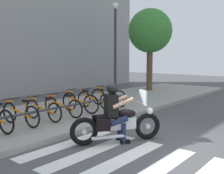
# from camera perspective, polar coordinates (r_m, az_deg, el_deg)

# --- Properties ---
(ground_plane) EXTENTS (48.00, 48.00, 0.00)m
(ground_plane) POSITION_cam_1_polar(r_m,az_deg,el_deg) (6.34, 7.76, -12.74)
(ground_plane) COLOR #4C4C4F
(sidewalk) EXTENTS (24.00, 4.40, 0.15)m
(sidewalk) POSITION_cam_1_polar(r_m,az_deg,el_deg) (9.11, -15.08, -6.43)
(sidewalk) COLOR gray
(sidewalk) RESTS_ON ground
(crosswalk_stripe_1) EXTENTS (2.80, 0.40, 0.01)m
(crosswalk_stripe_1) POSITION_cam_1_polar(r_m,az_deg,el_deg) (5.13, 9.31, -17.51)
(crosswalk_stripe_1) COLOR white
(crosswalk_stripe_1) RESTS_ON ground
(crosswalk_stripe_2) EXTENTS (2.80, 0.40, 0.01)m
(crosswalk_stripe_2) POSITION_cam_1_polar(r_m,az_deg,el_deg) (5.54, 1.88, -15.55)
(crosswalk_stripe_2) COLOR white
(crosswalk_stripe_2) RESTS_ON ground
(crosswalk_stripe_3) EXTENTS (2.80, 0.40, 0.01)m
(crosswalk_stripe_3) POSITION_cam_1_polar(r_m,az_deg,el_deg) (6.03, -4.32, -13.69)
(crosswalk_stripe_3) COLOR white
(crosswalk_stripe_3) RESTS_ON ground
(crosswalk_stripe_4) EXTENTS (2.80, 0.40, 0.01)m
(crosswalk_stripe_4) POSITION_cam_1_polar(r_m,az_deg,el_deg) (6.58, -9.45, -12.00)
(crosswalk_stripe_4) COLOR white
(crosswalk_stripe_4) RESTS_ON ground
(motorcycle) EXTENTS (2.00, 1.37, 1.27)m
(motorcycle) POSITION_cam_1_polar(r_m,az_deg,el_deg) (6.49, 1.16, -7.86)
(motorcycle) COLOR black
(motorcycle) RESTS_ON ground
(rider) EXTENTS (0.77, 0.73, 1.46)m
(rider) POSITION_cam_1_polar(r_m,az_deg,el_deg) (6.39, 0.50, -4.68)
(rider) COLOR black
(rider) RESTS_ON ground
(bicycle_1) EXTENTS (0.48, 1.62, 0.75)m
(bicycle_1) POSITION_cam_1_polar(r_m,az_deg,el_deg) (7.90, -19.18, -5.44)
(bicycle_1) COLOR black
(bicycle_1) RESTS_ON sidewalk
(bicycle_2) EXTENTS (0.48, 1.58, 0.73)m
(bicycle_2) POSITION_cam_1_polar(r_m,az_deg,el_deg) (8.31, -14.66, -4.76)
(bicycle_2) COLOR black
(bicycle_2) RESTS_ON sidewalk
(bicycle_3) EXTENTS (0.48, 1.68, 0.73)m
(bicycle_3) POSITION_cam_1_polar(r_m,az_deg,el_deg) (8.77, -10.60, -4.07)
(bicycle_3) COLOR black
(bicycle_3) RESTS_ON sidewalk
(bicycle_4) EXTENTS (0.48, 1.65, 0.80)m
(bicycle_4) POSITION_cam_1_polar(r_m,az_deg,el_deg) (9.26, -6.95, -3.26)
(bicycle_4) COLOR black
(bicycle_4) RESTS_ON sidewalk
(bicycle_5) EXTENTS (0.48, 1.67, 0.76)m
(bicycle_5) POSITION_cam_1_polar(r_m,az_deg,el_deg) (9.80, -3.70, -2.78)
(bicycle_5) COLOR black
(bicycle_5) RESTS_ON sidewalk
(bicycle_6) EXTENTS (0.48, 1.68, 0.80)m
(bicycle_6) POSITION_cam_1_polar(r_m,az_deg,el_deg) (10.36, -0.80, -2.17)
(bicycle_6) COLOR black
(bicycle_6) RESTS_ON sidewalk
(bike_rack) EXTENTS (5.19, 0.07, 0.49)m
(bike_rack) POSITION_cam_1_polar(r_m,az_deg,el_deg) (8.34, -8.16, -3.95)
(bike_rack) COLOR #333338
(bike_rack) RESTS_ON sidewalk
(street_lamp) EXTENTS (0.28, 0.28, 4.50)m
(street_lamp) POSITION_cam_1_polar(r_m,az_deg,el_deg) (12.23, 0.71, 9.51)
(street_lamp) COLOR #2D2D33
(street_lamp) RESTS_ON ground
(tree_near_rack) EXTENTS (2.49, 2.49, 4.80)m
(tree_near_rack) POSITION_cam_1_polar(r_m,az_deg,el_deg) (15.50, 8.22, 11.78)
(tree_near_rack) COLOR brown
(tree_near_rack) RESTS_ON ground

